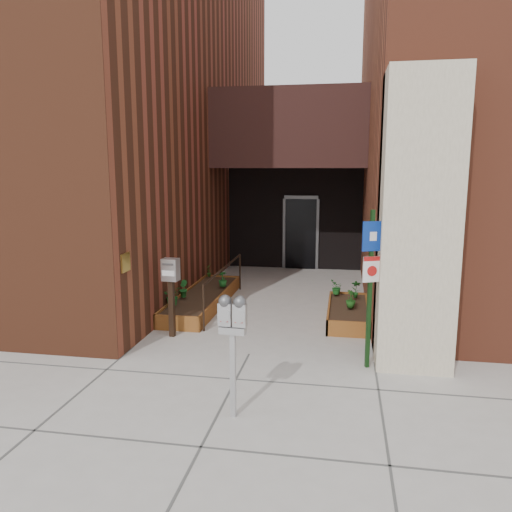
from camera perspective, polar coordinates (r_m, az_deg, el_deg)
The scene contains 15 objects.
ground at distance 8.30m, azimuth -0.81°, elevation -11.16°, with size 80.00×80.00×0.00m, color #9E9991.
architecture at distance 14.72m, azimuth 3.71°, elevation 17.73°, with size 20.00×14.60×10.00m.
planter_left at distance 11.11m, azimuth -6.07°, elevation -4.99°, with size 0.90×3.60×0.30m.
planter_right at distance 10.21m, azimuth 10.47°, elevation -6.45°, with size 0.80×2.20×0.30m.
handrail at distance 10.79m, azimuth -3.65°, elevation -2.05°, with size 0.04×3.34×0.90m.
parking_meter at distance 5.96m, azimuth -2.69°, elevation -7.71°, with size 0.34×0.17×1.53m.
sign_post at distance 7.55m, azimuth 13.01°, elevation -1.86°, with size 0.31×0.15×2.41m.
payment_dropbox at distance 8.98m, azimuth -9.71°, elevation -2.79°, with size 0.30×0.24×1.43m.
shrub_left_a at distance 10.09m, azimuth -9.48°, elevation -4.49°, with size 0.35×0.35×0.39m, color #1B5E21.
shrub_left_b at distance 10.69m, azimuth -8.33°, elevation -3.71°, with size 0.20×0.20×0.37m, color #1B5F21.
shrub_left_c at distance 11.53m, azimuth -3.83°, elevation -2.64°, with size 0.20×0.20×0.36m, color #1A5B1F.
shrub_left_d at distance 12.61m, azimuth -5.41°, elevation -1.60°, with size 0.18×0.18×0.34m, color #295B1A.
shrub_right_a at distance 9.97m, azimuth 10.79°, elevation -4.84°, with size 0.19×0.19×0.35m, color #1B4F16.
shrub_right_b at distance 10.73m, azimuth 11.36°, elevation -3.72°, with size 0.20×0.20×0.38m, color #19571B.
shrub_right_c at distance 10.94m, azimuth 9.19°, elevation -3.55°, with size 0.28×0.28×0.32m, color #1B601F.
Camera 1 is at (1.46, -7.60, 3.00)m, focal length 35.00 mm.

